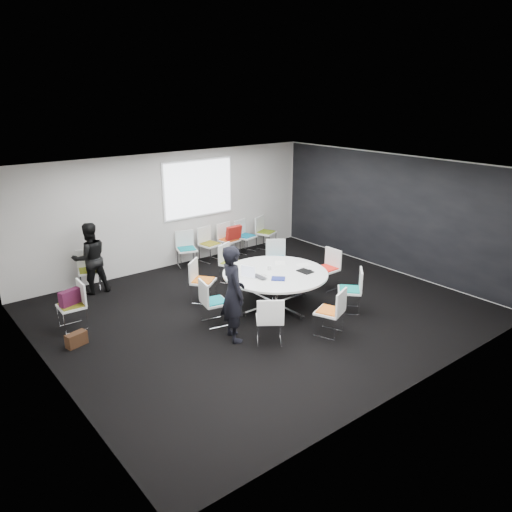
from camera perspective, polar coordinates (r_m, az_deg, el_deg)
room_shell at (r=9.60m, az=0.99°, el=1.55°), size 8.08×7.08×2.88m
conference_table at (r=10.04m, az=2.20°, el=-2.97°), size 2.10×2.10×0.73m
projection_screen at (r=12.63m, az=-6.56°, el=7.67°), size 1.90×0.03×1.35m
chair_ring_a at (r=11.13m, az=8.05°, el=-2.32°), size 0.46×0.47×0.88m
chair_ring_b at (r=11.66m, az=2.33°, el=-1.17°), size 0.63×0.63×0.88m
chair_ring_c at (r=11.40m, az=-2.82°, el=-1.65°), size 0.60×0.59×0.88m
chair_ring_d at (r=10.41m, az=-6.08°, el=-3.75°), size 0.64×0.64×0.88m
chair_ring_e at (r=9.40m, az=-4.81°, el=-6.22°), size 0.53×0.54×0.88m
chair_ring_f at (r=8.72m, az=1.57°, el=-8.24°), size 0.64×0.63×0.88m
chair_ring_g at (r=9.08m, az=8.42°, el=-7.30°), size 0.59×0.59×0.88m
chair_ring_h at (r=10.07m, az=10.65°, el=-4.76°), size 0.64×0.64×0.88m
chair_back_a at (r=12.48m, az=-7.89°, el=0.01°), size 0.57×0.57×0.88m
chair_back_b at (r=12.82m, az=-5.30°, el=0.60°), size 0.54×0.53×0.88m
chair_back_c at (r=13.14m, az=-3.12°, el=1.11°), size 0.52×0.51×0.88m
chair_back_d at (r=13.45m, az=-1.21°, el=1.54°), size 0.55×0.54×0.88m
chair_back_e at (r=13.81m, az=1.11°, el=2.01°), size 0.59×0.59×0.88m
chair_spare_left at (r=9.81m, az=-20.17°, el=-6.29°), size 0.47×0.48×0.88m
chair_person_back at (r=11.52m, az=-18.45°, el=-2.41°), size 0.57×0.56×0.88m
person_main at (r=8.62m, az=-2.62°, el=-4.28°), size 0.56×0.71×1.73m
person_back at (r=11.20m, az=-18.43°, el=-0.25°), size 0.80×0.65×1.56m
laptop at (r=9.70m, az=0.61°, el=-2.36°), size 0.22×0.34×0.03m
laptop_lid at (r=9.63m, az=-0.93°, el=-1.78°), size 0.14×0.28×0.22m
notebook_black at (r=10.03m, az=5.63°, el=-1.75°), size 0.23×0.31×0.02m
tablet_folio at (r=9.60m, az=2.55°, el=-2.60°), size 0.33×0.32×0.03m
papers_right at (r=10.49m, az=2.78°, el=-0.81°), size 0.35×0.37×0.00m
papers_front at (r=10.43m, az=5.47°, el=-1.00°), size 0.34×0.28×0.00m
cup at (r=10.09m, az=1.54°, el=-1.34°), size 0.08×0.08×0.09m
phone at (r=10.09m, az=6.04°, el=-1.68°), size 0.15×0.10×0.01m
maroon_bag at (r=9.67m, az=-20.48°, el=-4.45°), size 0.42×0.26×0.28m
brown_bag at (r=9.22m, az=-19.84°, el=-8.94°), size 0.39×0.24×0.24m
red_jacket at (r=12.84m, az=-2.56°, el=2.68°), size 0.45×0.18×0.36m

